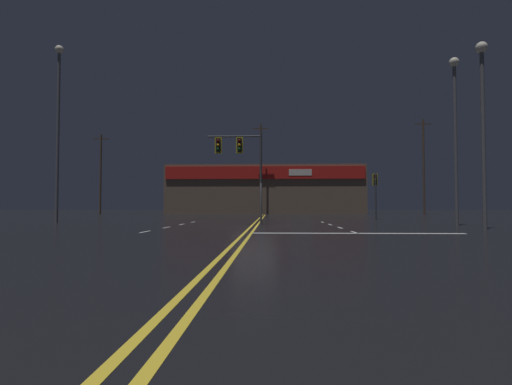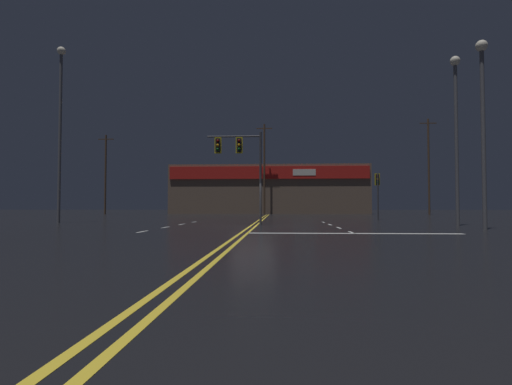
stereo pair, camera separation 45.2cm
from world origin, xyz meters
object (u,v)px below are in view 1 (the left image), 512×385
streetlight_near_right (455,118)px  streetlight_median_approach (483,109)px  traffic_signal_median (239,155)px  traffic_signal_corner_northeast (375,186)px  streetlight_near_left (58,113)px

streetlight_near_right → streetlight_median_approach: size_ratio=1.07×
traffic_signal_median → streetlight_near_right: 12.80m
traffic_signal_corner_northeast → streetlight_median_approach: size_ratio=0.42×
streetlight_near_right → traffic_signal_corner_northeast: bearing=101.6°
traffic_signal_median → streetlight_near_right: (12.63, -0.57, 1.98)m
streetlight_near_left → streetlight_median_approach: (24.67, -6.29, -1.51)m
traffic_signal_median → streetlight_median_approach: streetlight_median_approach is taller
traffic_signal_corner_northeast → streetlight_near_right: streetlight_near_right is taller
streetlight_near_left → streetlight_median_approach: 25.50m
traffic_signal_median → streetlight_near_right: size_ratio=0.57×
traffic_signal_median → streetlight_median_approach: (12.29, -4.26, 1.65)m
streetlight_median_approach → streetlight_near_left: bearing=165.7°
streetlight_near_left → traffic_signal_corner_northeast: bearing=17.9°
traffic_signal_median → traffic_signal_corner_northeast: bearing=41.8°
traffic_signal_corner_northeast → streetlight_near_left: 24.57m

